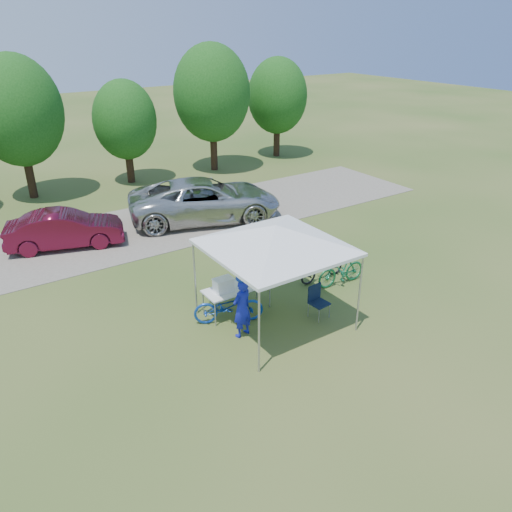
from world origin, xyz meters
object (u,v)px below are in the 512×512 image
(folding_chair, at_px, (317,298))
(bike_dark, at_px, (322,267))
(folding_table, at_px, (237,288))
(sedan, at_px, (65,229))
(bike_blue, at_px, (228,306))
(bike_green, at_px, (341,269))
(minivan, at_px, (205,200))
(cooler, at_px, (224,285))
(cyclist, at_px, (242,308))

(folding_chair, bearing_deg, bike_dark, 39.56)
(folding_table, xyz_separation_m, sedan, (-2.68, 6.95, -0.04))
(folding_chair, height_order, bike_blue, bike_blue)
(folding_table, relative_size, bike_green, 1.11)
(bike_dark, relative_size, minivan, 0.28)
(folding_table, xyz_separation_m, bike_blue, (-0.46, -0.33, -0.23))
(bike_dark, distance_m, minivan, 6.45)
(minivan, bearing_deg, bike_dark, -156.03)
(folding_table, height_order, minivan, minivan)
(bike_blue, bearing_deg, bike_dark, -58.04)
(folding_chair, height_order, cooler, cooler)
(minivan, bearing_deg, sedan, 104.86)
(bike_green, bearing_deg, cyclist, -76.40)
(sedan, bearing_deg, folding_chair, -135.36)
(bike_dark, xyz_separation_m, minivan, (-0.52, 6.42, 0.40))
(bike_blue, bearing_deg, cyclist, -158.19)
(folding_table, bearing_deg, cyclist, -115.44)
(cooler, relative_size, bike_blue, 0.28)
(folding_table, bearing_deg, bike_green, -7.08)
(sedan, bearing_deg, minivan, -77.34)
(cooler, relative_size, minivan, 0.09)
(bike_blue, xyz_separation_m, sedan, (-2.22, 7.27, 0.18))
(cyclist, bearing_deg, folding_chair, 157.64)
(folding_chair, relative_size, bike_blue, 0.49)
(folding_table, height_order, bike_green, bike_green)
(cyclist, bearing_deg, cooler, -109.29)
(folding_table, bearing_deg, sedan, 111.07)
(cooler, bearing_deg, bike_blue, -99.89)
(cyclist, bearing_deg, bike_blue, -107.17)
(bike_dark, bearing_deg, bike_green, 24.31)
(cooler, bearing_deg, cyclist, -95.27)
(bike_dark, bearing_deg, minivan, -177.31)
(cooler, xyz_separation_m, bike_blue, (-0.06, -0.33, -0.46))
(bike_blue, xyz_separation_m, bike_green, (3.84, -0.10, 0.02))
(bike_dark, xyz_separation_m, sedan, (-5.80, 6.83, 0.23))
(bike_blue, bearing_deg, cooler, 15.08)
(bike_green, xyz_separation_m, minivan, (-0.78, 6.96, 0.34))
(bike_green, bearing_deg, bike_dark, -149.30)
(cyclist, height_order, bike_green, cyclist)
(folding_chair, bearing_deg, minivan, 77.59)
(folding_table, relative_size, cyclist, 1.15)
(cooler, height_order, bike_dark, cooler)
(cooler, xyz_separation_m, minivan, (3.00, 6.54, -0.10))
(folding_table, xyz_separation_m, bike_dark, (3.12, 0.11, -0.27))
(bike_blue, height_order, minivan, minivan)
(folding_chair, xyz_separation_m, cooler, (-2.05, 1.36, 0.42))
(folding_table, relative_size, bike_dark, 1.10)
(cyclist, xyz_separation_m, bike_dark, (3.62, 1.16, -0.35))
(folding_table, bearing_deg, bike_blue, -144.62)
(bike_green, xyz_separation_m, bike_dark, (-0.26, 0.53, -0.06))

